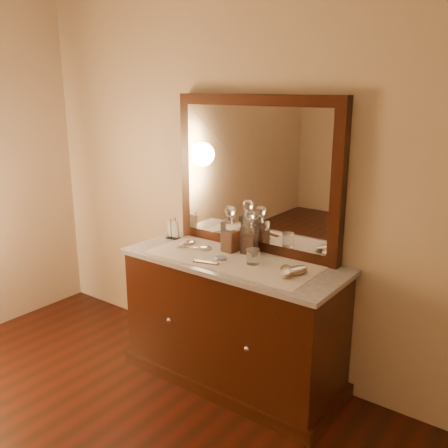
{
  "coord_description": "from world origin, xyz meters",
  "views": [
    {
      "loc": [
        1.69,
        -0.42,
        1.89
      ],
      "look_at": [
        0.0,
        1.85,
        1.1
      ],
      "focal_mm": 39.35,
      "sensor_mm": 36.0,
      "label": 1
    }
  ],
  "objects": [
    {
      "name": "mirror_glass",
      "position": [
        0.0,
        2.17,
        1.35
      ],
      "size": [
        1.06,
        0.01,
        0.86
      ],
      "primitive_type": "cube",
      "color": "white",
      "rests_on": "marble_top"
    },
    {
      "name": "hand_mirror_inner",
      "position": [
        -0.28,
        1.98,
        0.86
      ],
      "size": [
        0.18,
        0.16,
        0.02
      ],
      "color": "silver",
      "rests_on": "lace_runner"
    },
    {
      "name": "mirror_frame",
      "position": [
        0.0,
        2.2,
        1.35
      ],
      "size": [
        1.2,
        0.08,
        1.0
      ],
      "primitive_type": "cube",
      "color": "black",
      "rests_on": "marble_top"
    },
    {
      "name": "tumblers",
      "position": [
        0.15,
        1.95,
        0.9
      ],
      "size": [
        0.08,
        0.08,
        0.09
      ],
      "color": "white",
      "rests_on": "lace_runner"
    },
    {
      "name": "dresser_plinth",
      "position": [
        0.0,
        1.96,
        0.04
      ],
      "size": [
        1.46,
        0.59,
        0.08
      ],
      "primitive_type": "cube",
      "color": "black",
      "rests_on": "floor"
    },
    {
      "name": "napkin_rack",
      "position": [
        -0.6,
        2.05,
        0.91
      ],
      "size": [
        0.11,
        0.08,
        0.15
      ],
      "color": "black",
      "rests_on": "marble_top"
    },
    {
      "name": "knob_left",
      "position": [
        -0.3,
        1.67,
        0.45
      ],
      "size": [
        0.04,
        0.04,
        0.04
      ],
      "primitive_type": "sphere",
      "color": "silver",
      "rests_on": "dresser_cabinet"
    },
    {
      "name": "lace_runner",
      "position": [
        0.0,
        1.94,
        0.85
      ],
      "size": [
        1.1,
        0.45,
        0.0
      ],
      "primitive_type": "cube",
      "color": "silver",
      "rests_on": "marble_top"
    },
    {
      "name": "pin_dish",
      "position": [
        -0.06,
        1.89,
        0.86
      ],
      "size": [
        0.1,
        0.1,
        0.01
      ],
      "primitive_type": "cylinder",
      "rotation": [
        0.0,
        0.0,
        -0.35
      ],
      "color": "white",
      "rests_on": "lace_runner"
    },
    {
      "name": "knob_right",
      "position": [
        0.3,
        1.67,
        0.45
      ],
      "size": [
        0.04,
        0.04,
        0.04
      ],
      "primitive_type": "sphere",
      "color": "silver",
      "rests_on": "dresser_cabinet"
    },
    {
      "name": "decanter_left",
      "position": [
        -0.1,
        2.06,
        0.97
      ],
      "size": [
        0.1,
        0.1,
        0.31
      ],
      "color": "#8F4114",
      "rests_on": "lace_runner"
    },
    {
      "name": "brush_far",
      "position": [
        0.45,
        1.96,
        0.88
      ],
      "size": [
        0.11,
        0.17,
        0.04
      ],
      "color": "tan",
      "rests_on": "lace_runner"
    },
    {
      "name": "comb",
      "position": [
        -0.09,
        1.78,
        0.86
      ],
      "size": [
        0.16,
        0.07,
        0.01
      ],
      "primitive_type": "cube",
      "rotation": [
        0.0,
        0.0,
        0.28
      ],
      "color": "brown",
      "rests_on": "lace_runner"
    },
    {
      "name": "dresser_cabinet",
      "position": [
        0.0,
        1.96,
        0.41
      ],
      "size": [
        1.4,
        0.55,
        0.82
      ],
      "primitive_type": "cube",
      "color": "black",
      "rests_on": "floor"
    },
    {
      "name": "brush_near",
      "position": [
        0.41,
        1.9,
        0.88
      ],
      "size": [
        0.14,
        0.17,
        0.04
      ],
      "color": "tan",
      "rests_on": "lace_runner"
    },
    {
      "name": "hand_mirror_outer",
      "position": [
        -0.42,
        2.01,
        0.86
      ],
      "size": [
        0.08,
        0.19,
        0.02
      ],
      "color": "silver",
      "rests_on": "lace_runner"
    },
    {
      "name": "decanter_right",
      "position": [
        0.03,
        2.1,
        0.97
      ],
      "size": [
        0.1,
        0.1,
        0.29
      ],
      "color": "#8F4114",
      "rests_on": "lace_runner"
    },
    {
      "name": "marble_top",
      "position": [
        0.0,
        1.96,
        0.83
      ],
      "size": [
        1.44,
        0.59,
        0.03
      ],
      "primitive_type": "cube",
      "color": "silver",
      "rests_on": "dresser_cabinet"
    }
  ]
}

